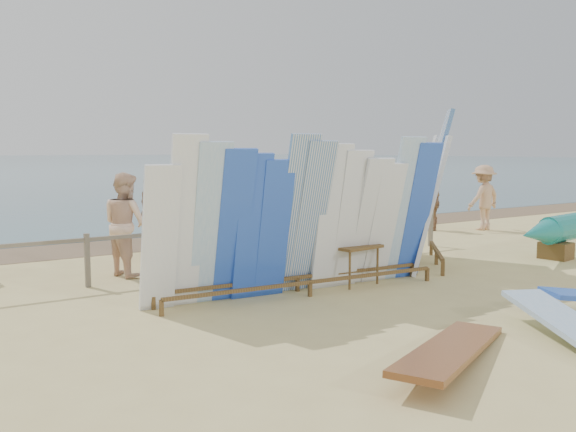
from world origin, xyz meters
TOP-DOWN VIEW (x-y plane):
  - ground at (0.00, 0.00)m, footprint 160.00×160.00m
  - wet_sand_strip at (0.00, 7.20)m, footprint 40.00×2.60m
  - fence at (0.00, 3.00)m, footprint 12.08×0.08m
  - main_surfboard_rack at (0.75, 0.65)m, footprint 5.14×1.04m
  - side_surfboard_rack at (4.17, 1.41)m, footprint 2.22×2.42m
  - vendor_table at (1.84, 0.73)m, footprint 0.88×0.68m
  - flat_board_c at (0.34, -2.77)m, footprint 2.65×1.74m
  - beach_chair_left at (1.17, 3.75)m, footprint 0.63×0.65m
  - beach_chair_right at (0.21, 3.84)m, footprint 0.72×0.72m
  - stroller at (2.92, 3.91)m, footprint 0.52×0.73m
  - beachgoer_3 at (0.23, 5.22)m, footprint 0.53×1.05m
  - beachgoer_2 at (-1.14, 3.60)m, footprint 0.65×0.99m
  - beachgoer_5 at (0.88, 6.13)m, footprint 1.63×1.07m
  - beachgoer_7 at (2.95, 6.13)m, footprint 0.68×0.78m
  - beachgoer_8 at (3.68, 3.77)m, footprint 0.98×0.79m
  - beachgoer_9 at (6.27, 6.66)m, footprint 0.92×1.27m
  - beachgoer_6 at (2.04, 3.84)m, footprint 0.94×0.76m
  - beachgoer_10 at (8.14, 5.01)m, footprint 0.78×1.00m
  - beachgoer_4 at (-0.01, 5.40)m, footprint 0.99×1.13m
  - beachgoer_extra_0 at (9.39, 4.27)m, footprint 1.22×0.55m

SIDE VIEW (x-z plane):
  - ground at x=0.00m, z-range 0.00..0.00m
  - wet_sand_strip at x=0.00m, z-range -0.01..0.01m
  - flat_board_c at x=0.34m, z-range -0.14..0.14m
  - beach_chair_right at x=0.21m, z-range -0.17..0.63m
  - beach_chair_left at x=1.17m, z-range -0.20..0.77m
  - vendor_table at x=1.84m, z-range -0.18..0.91m
  - stroller at x=2.92m, z-range -0.10..0.88m
  - fence at x=0.00m, z-range 0.18..1.08m
  - beachgoer_3 at x=0.23m, z-range 0.00..1.56m
  - beachgoer_10 at x=8.14m, z-range 0.00..1.57m
  - beachgoer_5 at x=0.88m, z-range 0.00..1.68m
  - beachgoer_6 at x=2.04m, z-range 0.00..1.73m
  - beachgoer_4 at x=-0.01m, z-range 0.00..1.81m
  - beachgoer_9 at x=6.27m, z-range 0.00..1.82m
  - beachgoer_8 at x=3.68m, z-range 0.00..1.83m
  - beachgoer_extra_0 at x=9.39m, z-range 0.00..1.85m
  - beachgoer_2 at x=-1.14m, z-range 0.00..1.87m
  - beachgoer_7 at x=2.95m, z-range 0.00..1.89m
  - main_surfboard_rack at x=0.75m, z-range -0.12..2.40m
  - side_surfboard_rack at x=4.17m, z-range -0.16..2.86m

